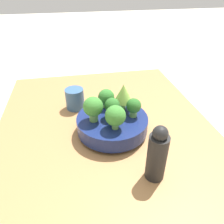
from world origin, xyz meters
TOP-DOWN VIEW (x-y plane):
  - ground_plane at (0.00, 0.00)m, footprint 6.00×6.00m
  - table at (0.00, 0.00)m, footprint 1.09×0.82m
  - bowl at (-0.00, 0.02)m, footprint 0.25×0.25m
  - broccoli_floret_left at (-0.07, 0.01)m, footprint 0.06×0.06m
  - broccoli_floret_back at (0.01, 0.09)m, footprint 0.05×0.05m
  - broccoli_floret_front at (0.01, -0.05)m, footprint 0.07×0.07m
  - romanesco_piece_far at (-0.04, 0.07)m, footprint 0.07×0.07m
  - broccoli_floret_center at (-0.00, 0.02)m, footprint 0.05×0.05m
  - broccoli_floret_right at (0.06, 0.02)m, footprint 0.07×0.07m
  - cup at (-0.20, -0.11)m, footprint 0.08×0.08m
  - pepper_mill at (0.22, 0.10)m, footprint 0.06×0.06m

SIDE VIEW (x-z plane):
  - ground_plane at x=0.00m, z-range 0.00..0.00m
  - table at x=0.00m, z-range 0.00..0.05m
  - bowl at x=0.00m, z-range 0.05..0.12m
  - cup at x=-0.20m, z-range 0.05..0.13m
  - pepper_mill at x=0.22m, z-range 0.04..0.22m
  - broccoli_floret_left at x=-0.07m, z-range 0.12..0.19m
  - broccoli_floret_back at x=0.01m, z-range 0.12..0.19m
  - broccoli_floret_center at x=0.00m, z-range 0.12..0.20m
  - broccoli_floret_right at x=0.06m, z-range 0.12..0.20m
  - broccoli_floret_front at x=0.01m, z-range 0.12..0.21m
  - romanesco_piece_far at x=-0.04m, z-range 0.13..0.23m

